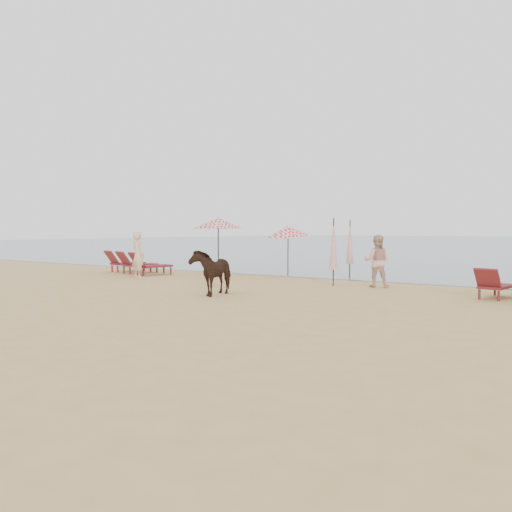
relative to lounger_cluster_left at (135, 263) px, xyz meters
The scene contains 9 objects.
ground 11.19m from the lounger_cluster_left, 44.44° to the right, with size 120.00×120.00×0.00m, color tan.
lounger_cluster_left is the anchor object (origin of this frame).
umbrella_open_left_a 3.96m from the lounger_cluster_left, 29.33° to the left, with size 2.09×2.09×2.38m.
umbrella_open_left_b 6.70m from the lounger_cluster_left, 22.79° to the left, with size 1.64×1.68×2.10m.
umbrella_closed_left 9.07m from the lounger_cluster_left, 19.96° to the left, with size 0.27×0.27×2.26m.
umbrella_closed_right 9.12m from the lounger_cluster_left, ahead, with size 0.27×0.27×2.25m.
cow 8.03m from the lounger_cluster_left, 27.91° to the right, with size 0.71×1.56×1.32m, color black.
beachgoer_left 2.28m from the lounger_cluster_left, 40.68° to the right, with size 0.66×0.43×1.80m, color tan.
beachgoer_right_a 10.44m from the lounger_cluster_left, ahead, with size 0.83×0.64×1.70m, color tan.
Camera 1 is at (7.91, -7.22, 1.86)m, focal length 35.00 mm.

